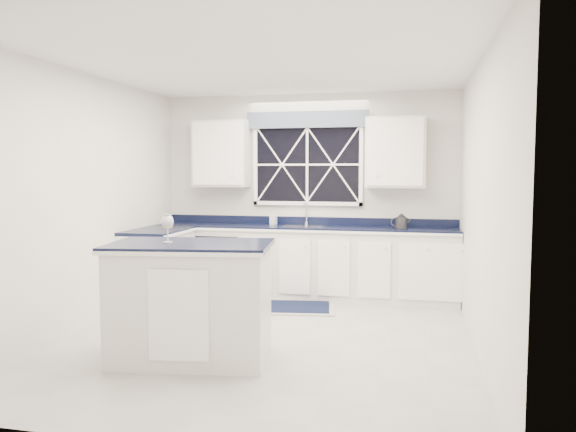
% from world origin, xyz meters
% --- Properties ---
extents(ground, '(4.50, 4.50, 0.00)m').
position_xyz_m(ground, '(0.00, 0.00, 0.00)').
color(ground, '#A4A49F').
rests_on(ground, ground).
extents(back_wall, '(4.00, 0.10, 2.70)m').
position_xyz_m(back_wall, '(0.00, 2.25, 1.35)').
color(back_wall, beige).
rests_on(back_wall, ground).
extents(base_cabinets, '(3.99, 1.60, 0.90)m').
position_xyz_m(base_cabinets, '(-0.33, 1.78, 0.45)').
color(base_cabinets, silver).
rests_on(base_cabinets, ground).
extents(countertop, '(3.98, 0.64, 0.04)m').
position_xyz_m(countertop, '(0.00, 1.95, 0.92)').
color(countertop, black).
rests_on(countertop, base_cabinets).
extents(dishwasher, '(0.60, 0.58, 0.82)m').
position_xyz_m(dishwasher, '(-1.10, 1.95, 0.41)').
color(dishwasher, black).
rests_on(dishwasher, ground).
extents(window, '(1.65, 0.09, 1.26)m').
position_xyz_m(window, '(0.00, 2.20, 1.83)').
color(window, black).
rests_on(window, ground).
extents(upper_cabinets, '(3.10, 0.34, 0.90)m').
position_xyz_m(upper_cabinets, '(0.00, 2.08, 1.90)').
color(upper_cabinets, silver).
rests_on(upper_cabinets, ground).
extents(faucet, '(0.05, 0.20, 0.30)m').
position_xyz_m(faucet, '(0.00, 2.14, 1.10)').
color(faucet, '#B7B7B9').
rests_on(faucet, countertop).
extents(island, '(1.49, 1.02, 1.04)m').
position_xyz_m(island, '(-0.48, -0.73, 0.52)').
color(island, silver).
rests_on(island, ground).
extents(rug, '(1.34, 0.93, 0.02)m').
position_xyz_m(rug, '(-0.11, 1.28, 0.01)').
color(rug, '#A5A5A1').
rests_on(rug, ground).
extents(kettle, '(0.26, 0.19, 0.19)m').
position_xyz_m(kettle, '(1.26, 1.99, 1.03)').
color(kettle, '#2D2D2F').
rests_on(kettle, countertop).
extents(wine_glass, '(0.11, 0.11, 0.25)m').
position_xyz_m(wine_glass, '(-0.68, -0.75, 1.21)').
color(wine_glass, silver).
rests_on(wine_glass, island).
extents(soap_bottle, '(0.10, 0.10, 0.18)m').
position_xyz_m(soap_bottle, '(-0.45, 2.09, 1.03)').
color(soap_bottle, silver).
rests_on(soap_bottle, countertop).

